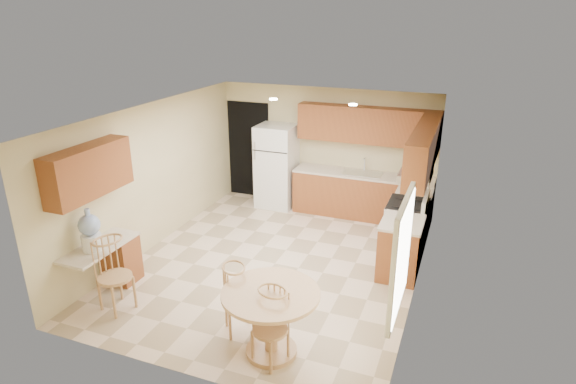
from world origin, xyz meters
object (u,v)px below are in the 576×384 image
at_px(chair_desk, 109,272).
at_px(water_crock, 90,232).
at_px(refrigerator, 277,166).
at_px(stove, 406,227).
at_px(dining_table, 271,314).
at_px(chair_table_a, 235,296).
at_px(chair_table_b, 267,325).

bearing_deg(chair_desk, water_crock, -101.80).
distance_m(refrigerator, stove, 3.15).
height_order(refrigerator, chair_desk, refrigerator).
xyz_separation_m(refrigerator, dining_table, (1.76, -4.45, -0.31)).
height_order(refrigerator, chair_table_a, refrigerator).
bearing_deg(chair_desk, dining_table, 106.27).
height_order(dining_table, chair_table_b, chair_table_b).
bearing_deg(water_crock, stove, 37.45).
xyz_separation_m(dining_table, chair_table_b, (0.05, -0.24, 0.01)).
distance_m(dining_table, water_crock, 2.86).
bearing_deg(refrigerator, chair_desk, -97.65).
bearing_deg(refrigerator, dining_table, -68.45).
xyz_separation_m(dining_table, chair_table_a, (-0.55, 0.16, 0.01)).
relative_size(chair_table_a, chair_table_b, 1.00).
relative_size(refrigerator, chair_desk, 1.66).
relative_size(stove, chair_table_a, 1.15).
xyz_separation_m(refrigerator, stove, (2.88, -1.22, -0.40)).
bearing_deg(stove, refrigerator, 157.01).
relative_size(stove, chair_desk, 1.04).
relative_size(dining_table, water_crock, 1.88).
bearing_deg(chair_table_a, dining_table, 36.64).
xyz_separation_m(stove, chair_desk, (-3.47, -3.24, 0.17)).
relative_size(stove, dining_table, 0.94).
relative_size(refrigerator, chair_table_b, 1.84).
bearing_deg(chair_table_b, dining_table, -57.64).
height_order(stove, chair_table_a, stove).
distance_m(stove, dining_table, 3.42).
bearing_deg(chair_table_a, water_crock, -128.91).
height_order(stove, dining_table, stove).
bearing_deg(chair_table_a, stove, 114.39).
relative_size(refrigerator, stove, 1.59).
bearing_deg(water_crock, refrigerator, 76.05).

